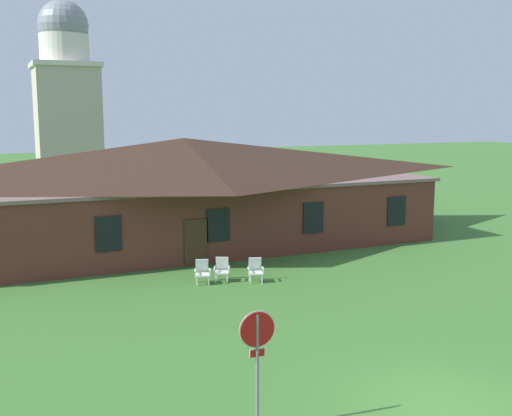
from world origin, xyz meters
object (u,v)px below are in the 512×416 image
lawn_chair_near_door (222,269)px  stop_sign (257,346)px  lawn_chair_by_porch (202,271)px  lawn_chair_left_end (255,269)px

lawn_chair_near_door → stop_sign: bearing=-107.1°
stop_sign → lawn_chair_near_door: (3.50, 11.40, -1.40)m
lawn_chair_by_porch → stop_sign: bearing=-103.1°
lawn_chair_near_door → lawn_chair_left_end: same height
lawn_chair_by_porch → lawn_chair_near_door: bearing=3.4°
lawn_chair_by_porch → lawn_chair_left_end: bearing=-16.0°
lawn_chair_left_end → lawn_chair_by_porch: bearing=164.0°
stop_sign → lawn_chair_left_end: 11.83m
lawn_chair_by_porch → lawn_chair_near_door: size_ratio=1.00×
stop_sign → lawn_chair_left_end: bearing=66.4°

